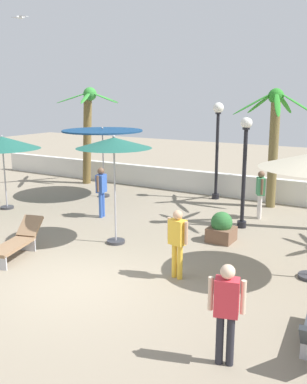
{
  "coord_description": "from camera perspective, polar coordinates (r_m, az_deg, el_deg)",
  "views": [
    {
      "loc": [
        5.91,
        -6.6,
        4.03
      ],
      "look_at": [
        0.0,
        3.31,
        1.4
      ],
      "focal_mm": 40.11,
      "sensor_mm": 36.0,
      "label": 1
    }
  ],
  "objects": [
    {
      "name": "patio_umbrella_5",
      "position": [
        17.03,
        -6.81,
        7.81
      ],
      "size": [
        3.14,
        3.14,
        2.79
      ],
      "color": "#333338",
      "rests_on": "ground_plane"
    },
    {
      "name": "guest_0",
      "position": [
        9.5,
        3.2,
        -6.09
      ],
      "size": [
        0.55,
        0.31,
        1.58
      ],
      "color": "gold",
      "rests_on": "ground_plane"
    },
    {
      "name": "boundary_wall",
      "position": [
        17.47,
        10.38,
        0.84
      ],
      "size": [
        25.2,
        0.3,
        0.92
      ],
      "primitive_type": "cube",
      "color": "silver",
      "rests_on": "ground_plane"
    },
    {
      "name": "ground_plane",
      "position": [
        9.74,
        -10.24,
        -11.83
      ],
      "size": [
        56.0,
        56.0,
        0.0
      ],
      "primitive_type": "plane",
      "color": "gray"
    },
    {
      "name": "palm_tree_3",
      "position": [
        15.9,
        15.72,
        7.45
      ],
      "size": [
        2.84,
        2.97,
        4.25
      ],
      "color": "brown",
      "rests_on": "ground_plane"
    },
    {
      "name": "guest_2",
      "position": [
        14.51,
        14.03,
        0.25
      ],
      "size": [
        0.38,
        0.51,
        1.6
      ],
      "color": "silver",
      "rests_on": "ground_plane"
    },
    {
      "name": "lamp_post_2",
      "position": [
        13.18,
        12.02,
        3.84
      ],
      "size": [
        0.35,
        0.35,
        3.4
      ],
      "color": "black",
      "rests_on": "ground_plane"
    },
    {
      "name": "patio_umbrella_3",
      "position": [
        11.43,
        -5.29,
        6.26
      ],
      "size": [
        2.02,
        2.02,
        2.99
      ],
      "color": "#333338",
      "rests_on": "ground_plane"
    },
    {
      "name": "guest_1",
      "position": [
        14.32,
        -6.95,
        0.63
      ],
      "size": [
        0.3,
        0.55,
        1.69
      ],
      "color": "#3359B2",
      "rests_on": "ground_plane"
    },
    {
      "name": "lamp_post_0",
      "position": [
        16.74,
        8.5,
        7.31
      ],
      "size": [
        0.41,
        0.41,
        3.74
      ],
      "color": "black",
      "rests_on": "ground_plane"
    },
    {
      "name": "patio_umbrella_2",
      "position": [
        15.99,
        -19.48,
        6.15
      ],
      "size": [
        2.64,
        2.64,
        2.65
      ],
      "color": "#333338",
      "rests_on": "ground_plane"
    },
    {
      "name": "lounge_chair_1",
      "position": [
        11.48,
        -17.72,
        -6.27
      ],
      "size": [
        1.04,
        1.96,
        0.84
      ],
      "color": "#B7B7BC",
      "rests_on": "ground_plane"
    },
    {
      "name": "seagull_0",
      "position": [
        18.74,
        -17.28,
        21.32
      ],
      "size": [
        0.97,
        0.39,
        0.14
      ],
      "color": "white"
    },
    {
      "name": "palm_tree_1",
      "position": [
        19.69,
        -8.67,
        8.87
      ],
      "size": [
        2.73,
        2.79,
        4.35
      ],
      "color": "brown",
      "rests_on": "ground_plane"
    },
    {
      "name": "guest_3",
      "position": [
        6.66,
        9.67,
        -14.62
      ],
      "size": [
        0.54,
        0.33,
        1.62
      ],
      "color": "#26262D",
      "rests_on": "ground_plane"
    },
    {
      "name": "planter",
      "position": [
        12.17,
        9.03,
        -4.76
      ],
      "size": [
        0.7,
        0.7,
        0.85
      ],
      "color": "brown",
      "rests_on": "ground_plane"
    }
  ]
}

